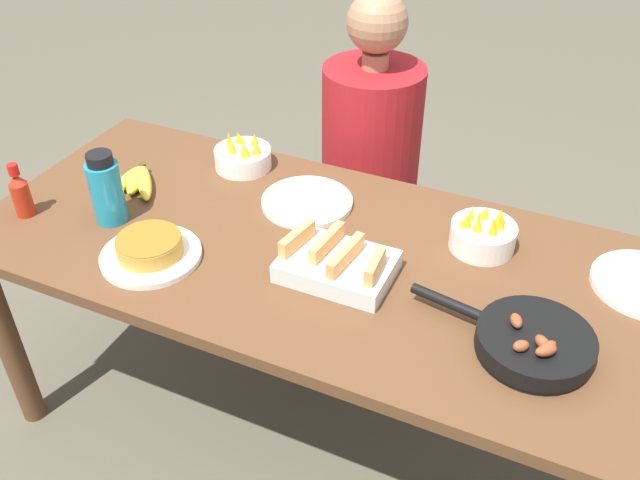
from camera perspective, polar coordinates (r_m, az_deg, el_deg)
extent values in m
plane|color=#565142|center=(2.23, 0.00, -15.33)|extent=(14.00, 14.00, 0.00)
cube|color=brown|center=(1.74, 0.00, -1.25)|extent=(1.84, 0.80, 0.03)
cylinder|color=brown|center=(2.21, -24.84, -7.61)|extent=(0.07, 0.07, 0.67)
cylinder|color=brown|center=(2.57, -14.40, 1.71)|extent=(0.07, 0.07, 0.67)
ellipsoid|color=yellow|center=(2.05, -15.75, 4.96)|extent=(0.05, 0.15, 0.04)
ellipsoid|color=yellow|center=(2.04, -15.20, 4.88)|extent=(0.09, 0.16, 0.04)
ellipsoid|color=yellow|center=(2.02, -14.56, 4.70)|extent=(0.15, 0.17, 0.04)
cylinder|color=#4C3819|center=(2.10, -14.70, 5.83)|extent=(0.02, 0.02, 0.04)
cube|color=silver|center=(1.64, 1.46, -2.24)|extent=(0.27, 0.19, 0.05)
cube|color=#F29E56|center=(1.65, -1.94, 0.07)|extent=(0.04, 0.13, 0.05)
cube|color=#F29E56|center=(1.64, 0.59, -0.27)|extent=(0.04, 0.14, 0.05)
cube|color=#F29E56|center=(1.60, 2.17, -1.38)|extent=(0.04, 0.15, 0.05)
cube|color=#F29E56|center=(1.57, 4.64, -2.28)|extent=(0.03, 0.11, 0.05)
cylinder|color=black|center=(1.53, 17.47, -8.85)|extent=(0.24, 0.24, 0.01)
cylinder|color=black|center=(1.51, 17.65, -8.16)|extent=(0.25, 0.25, 0.04)
cylinder|color=black|center=(1.55, 10.59, -5.13)|extent=(0.17, 0.05, 0.02)
ellipsoid|color=brown|center=(1.45, 18.58, -8.60)|extent=(0.05, 0.06, 0.03)
ellipsoid|color=brown|center=(1.44, 16.57, -8.55)|extent=(0.04, 0.04, 0.03)
ellipsoid|color=brown|center=(1.46, 18.23, -8.20)|extent=(0.05, 0.05, 0.03)
ellipsoid|color=brown|center=(1.49, 16.20, -6.54)|extent=(0.04, 0.05, 0.03)
ellipsoid|color=brown|center=(1.44, 18.51, -8.81)|extent=(0.05, 0.05, 0.03)
cylinder|color=white|center=(1.75, -14.03, -1.28)|extent=(0.25, 0.25, 0.02)
cylinder|color=gold|center=(1.73, -14.17, -0.50)|extent=(0.16, 0.16, 0.04)
cylinder|color=#9B601E|center=(1.72, -14.29, 0.12)|extent=(0.16, 0.16, 0.00)
cylinder|color=white|center=(1.90, -1.10, 3.23)|extent=(0.26, 0.26, 0.02)
cylinder|color=silver|center=(1.87, -1.57, 3.08)|extent=(0.07, 0.12, 0.01)
cube|color=silver|center=(1.95, -1.60, 4.58)|extent=(0.04, 0.06, 0.00)
cube|color=silver|center=(1.77, 23.80, -2.62)|extent=(0.05, 0.02, 0.00)
cylinder|color=white|center=(2.08, -6.50, 6.87)|extent=(0.17, 0.17, 0.06)
cone|color=#F4A819|center=(2.03, -5.38, 7.70)|extent=(0.03, 0.04, 0.05)
cone|color=#F4A819|center=(2.08, -5.53, 8.38)|extent=(0.04, 0.04, 0.04)
cone|color=#F4A819|center=(2.10, -6.83, 8.51)|extent=(0.05, 0.05, 0.04)
cone|color=#F4A819|center=(2.07, -7.65, 8.33)|extent=(0.03, 0.03, 0.06)
cone|color=#F4A819|center=(2.04, -7.44, 7.84)|extent=(0.05, 0.04, 0.06)
cone|color=#F4A819|center=(2.02, -6.40, 7.54)|extent=(0.06, 0.06, 0.06)
cylinder|color=white|center=(1.77, 13.53, 0.30)|extent=(0.17, 0.17, 0.07)
cone|color=#F4A819|center=(1.74, 14.88, 1.42)|extent=(0.04, 0.05, 0.05)
cone|color=#F4A819|center=(1.76, 14.95, 1.90)|extent=(0.05, 0.05, 0.05)
cone|color=#F4A819|center=(1.77, 13.74, 2.19)|extent=(0.05, 0.04, 0.04)
cone|color=#F4A819|center=(1.75, 12.64, 2.15)|extent=(0.03, 0.04, 0.05)
cone|color=#F4A819|center=(1.73, 12.23, 1.54)|extent=(0.05, 0.06, 0.05)
cone|color=#F4A819|center=(1.72, 13.20, 1.45)|extent=(0.04, 0.04, 0.06)
cone|color=#F4A819|center=(1.71, 14.38, 1.13)|extent=(0.04, 0.04, 0.06)
cylinder|color=teal|center=(1.88, -17.51, 3.83)|extent=(0.09, 0.09, 0.17)
cylinder|color=black|center=(1.83, -18.08, 6.49)|extent=(0.07, 0.07, 0.03)
cylinder|color=#B72814|center=(2.00, -23.77, 3.17)|extent=(0.05, 0.05, 0.10)
cone|color=#B72814|center=(1.97, -24.21, 4.68)|extent=(0.05, 0.05, 0.03)
cylinder|color=red|center=(1.96, -24.43, 5.42)|extent=(0.03, 0.03, 0.03)
cube|color=black|center=(2.54, 3.84, -1.33)|extent=(0.36, 0.36, 0.40)
cylinder|color=maroon|center=(2.28, 4.32, 8.01)|extent=(0.33, 0.33, 0.54)
cylinder|color=#9E7051|center=(2.15, 4.68, 14.87)|extent=(0.08, 0.08, 0.05)
sphere|color=#9E7051|center=(2.11, 4.85, 17.84)|extent=(0.19, 0.19, 0.19)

